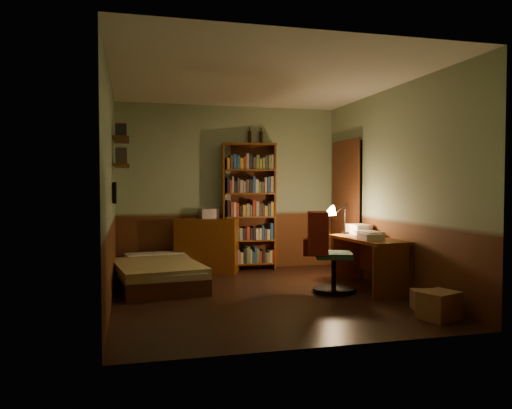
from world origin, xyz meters
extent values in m
cube|color=black|center=(0.00, 0.00, -0.01)|extent=(3.50, 4.00, 0.02)
cube|color=silver|center=(0.00, 0.00, 2.61)|extent=(3.50, 4.00, 0.02)
cube|color=gray|center=(0.00, 2.01, 1.30)|extent=(3.50, 0.02, 2.60)
cube|color=gray|center=(-1.76, 0.00, 1.30)|extent=(0.02, 4.00, 2.60)
cube|color=gray|center=(1.76, 0.00, 1.30)|extent=(0.02, 4.00, 2.60)
cube|color=gray|center=(0.00, -2.01, 1.30)|extent=(3.50, 0.02, 2.60)
cube|color=black|center=(1.72, 1.30, 1.00)|extent=(0.06, 0.90, 2.00)
cube|color=#472211|center=(1.69, 1.30, 1.00)|extent=(0.02, 0.98, 2.08)
cube|color=olive|center=(-1.19, 0.97, 0.27)|extent=(1.18, 1.94, 0.55)
cube|color=#5A2C0C|center=(-0.39, 1.76, 0.41)|extent=(1.03, 0.76, 0.83)
cube|color=#B2B2B7|center=(-0.35, 1.89, 0.90)|extent=(0.31, 0.25, 0.15)
cube|color=#5A2C0C|center=(0.29, 1.85, 1.00)|extent=(0.89, 0.38, 2.00)
cylinder|color=black|center=(0.33, 1.96, 2.11)|extent=(0.06, 0.06, 0.21)
cylinder|color=black|center=(0.52, 1.96, 2.10)|extent=(0.06, 0.06, 0.20)
cube|color=#5A2C0C|center=(1.44, 0.05, 0.33)|extent=(0.62, 1.27, 0.66)
cube|color=silver|center=(1.58, 0.58, 0.73)|extent=(0.26, 0.35, 0.13)
cone|color=black|center=(1.40, 0.66, 0.97)|extent=(0.21, 0.21, 0.61)
cube|color=#2A4C3A|center=(0.93, -0.05, 0.55)|extent=(0.67, 0.63, 1.10)
cube|color=maroon|center=(0.70, 0.19, 1.36)|extent=(0.25, 0.45, 0.52)
cube|color=#5A2C0C|center=(-1.64, 1.10, 1.60)|extent=(0.20, 0.90, 0.03)
cube|color=#5A2C0C|center=(-1.64, 1.10, 1.95)|extent=(0.20, 0.90, 0.03)
cube|color=black|center=(-1.72, 0.60, 1.25)|extent=(0.04, 0.32, 0.26)
cube|color=olive|center=(1.46, -1.48, 0.14)|extent=(0.45, 0.41, 0.28)
cube|color=olive|center=(1.56, -1.09, 0.10)|extent=(0.35, 0.31, 0.21)
camera|label=1|loc=(-1.54, -5.82, 1.34)|focal=35.00mm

